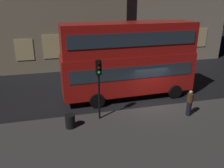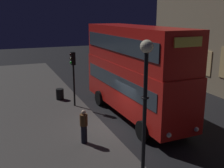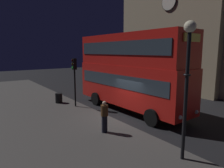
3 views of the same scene
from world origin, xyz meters
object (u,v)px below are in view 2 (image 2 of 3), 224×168
(double_decker_bus, at_px, (134,67))
(pedestrian, at_px, (84,126))
(street_lamp, at_px, (145,88))
(litter_bin, at_px, (60,94))
(traffic_light_near_kerb, at_px, (73,68))

(double_decker_bus, distance_m, pedestrian, 5.34)
(street_lamp, distance_m, litter_bin, 11.95)
(traffic_light_near_kerb, bearing_deg, street_lamp, 0.43)
(street_lamp, distance_m, pedestrian, 5.06)
(traffic_light_near_kerb, xyz_separation_m, pedestrian, (5.57, -0.96, -1.82))
(traffic_light_near_kerb, xyz_separation_m, litter_bin, (-1.84, -0.62, -2.29))
(litter_bin, bearing_deg, double_decker_bus, 38.53)
(street_lamp, height_order, litter_bin, street_lamp)
(litter_bin, bearing_deg, street_lamp, 3.51)
(traffic_light_near_kerb, height_order, litter_bin, traffic_light_near_kerb)
(street_lamp, height_order, pedestrian, street_lamp)
(street_lamp, xyz_separation_m, litter_bin, (-11.46, -0.70, -3.31))
(double_decker_bus, distance_m, litter_bin, 6.51)
(litter_bin, bearing_deg, pedestrian, -2.60)
(traffic_light_near_kerb, bearing_deg, double_decker_bus, 47.47)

